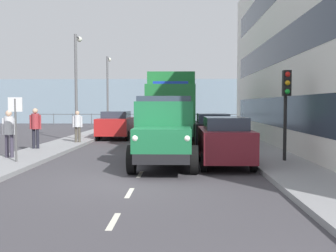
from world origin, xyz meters
The scene contains 18 objects.
ground_plane centered at (0.00, -11.28, 0.00)m, with size 80.00×80.00×0.00m, color #423F44.
sidewalk_left centered at (-4.78, -11.28, 0.07)m, with size 2.09×40.13×0.15m, color gray.
sidewalk_right centered at (4.78, -11.28, 0.07)m, with size 2.09×40.13×0.15m, color gray.
road_centreline_markings centered at (0.00, -10.24, 0.00)m, with size 0.12×35.31×0.01m.
sea_horizon centered at (0.00, -34.34, 2.50)m, with size 80.00×0.80×5.00m, color gray.
seawall_railing centered at (0.00, -30.74, 0.92)m, with size 28.08×0.08×1.20m.
truck_vintage_green centered at (-0.69, -2.44, 1.18)m, with size 2.17×5.64×2.43m.
lorry_cargo_green centered at (-0.77, -11.72, 2.08)m, with size 2.58×8.20×3.87m.
car_maroon_kerbside_near centered at (-2.78, -2.76, 0.89)m, with size 1.76×3.87×1.72m.
car_black_kerbside_1 centered at (-2.78, -8.07, 0.89)m, with size 1.81×4.15×1.72m.
car_red_oppositeside_0 centered at (2.78, -13.96, 0.90)m, with size 1.98×4.21×1.72m.
pedestrian_by_lamp centered at (5.21, -3.75, 1.21)m, with size 0.53×0.34×1.79m.
pedestrian_near_railing centered at (5.32, -6.85, 1.24)m, with size 0.53×0.34×1.83m.
pedestrian_couple_b centered at (4.20, -9.97, 1.13)m, with size 0.53×0.34×1.66m.
traffic_light_near centered at (-4.98, -3.13, 2.47)m, with size 0.28×0.41×3.20m.
lamp_post_promenade centered at (4.77, -12.16, 3.78)m, with size 0.32×1.14×6.05m.
lamp_post_far centered at (4.61, -21.55, 3.69)m, with size 0.32×1.14×5.87m.
street_sign centered at (4.50, -2.64, 1.68)m, with size 0.50×0.07×2.25m.
Camera 1 is at (-1.21, 11.25, 2.15)m, focal length 43.20 mm.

